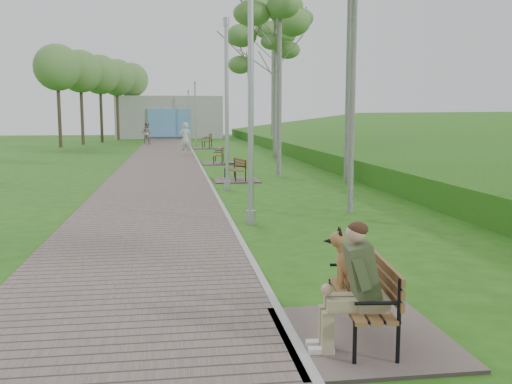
% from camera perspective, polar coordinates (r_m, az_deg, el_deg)
% --- Properties ---
extents(ground, '(120.00, 120.00, 0.00)m').
position_cam_1_polar(ground, '(6.12, 3.61, -14.37)').
color(ground, '#275412').
rests_on(ground, ground).
extents(walkway, '(3.50, 67.00, 0.04)m').
position_cam_1_polar(walkway, '(27.14, -9.43, 2.86)').
color(walkway, '#635450').
rests_on(walkway, ground).
extents(kerb, '(0.10, 67.00, 0.05)m').
position_cam_1_polar(kerb, '(27.16, -5.73, 2.94)').
color(kerb, '#999993').
rests_on(kerb, ground).
extents(embankment, '(14.00, 70.00, 1.60)m').
position_cam_1_polar(embankment, '(28.83, 19.01, 2.79)').
color(embankment, '#387E20').
rests_on(embankment, ground).
extents(building_north, '(10.00, 5.20, 4.00)m').
position_cam_1_polar(building_north, '(56.51, -8.64, 7.40)').
color(building_north, '#9E9E99').
rests_on(building_north, ground).
extents(bench_main, '(1.71, 1.90, 1.49)m').
position_cam_1_polar(bench_main, '(5.98, 10.10, -10.74)').
color(bench_main, '#635450').
rests_on(bench_main, ground).
extents(bench_second, '(1.54, 1.72, 0.95)m').
position_cam_1_polar(bench_second, '(19.88, -2.10, 1.63)').
color(bench_second, '#635450').
rests_on(bench_second, ground).
extents(bench_third, '(1.62, 1.81, 1.00)m').
position_cam_1_polar(bench_third, '(26.79, -3.76, 3.24)').
color(bench_third, '#635450').
rests_on(bench_third, ground).
extents(bench_far, '(2.03, 2.25, 1.24)m').
position_cam_1_polar(bench_far, '(39.00, -4.92, 4.73)').
color(bench_far, '#635450').
rests_on(bench_far, ground).
extents(lamp_post_near, '(0.20, 0.20, 5.21)m').
position_cam_1_polar(lamp_post_near, '(11.79, -0.52, 8.42)').
color(lamp_post_near, '#A3A6AC').
rests_on(lamp_post_near, ground).
extents(lamp_post_second, '(0.20, 0.20, 5.12)m').
position_cam_1_polar(lamp_post_second, '(17.27, -2.94, 8.07)').
color(lamp_post_second, '#A3A6AC').
rests_on(lamp_post_second, ground).
extents(lamp_post_third, '(0.18, 0.18, 4.58)m').
position_cam_1_polar(lamp_post_third, '(41.04, -6.08, 7.53)').
color(lamp_post_third, '#A3A6AC').
rests_on(lamp_post_third, ground).
extents(lamp_post_far, '(0.17, 0.17, 4.49)m').
position_cam_1_polar(lamp_post_far, '(53.05, -6.74, 7.52)').
color(lamp_post_far, '#A3A6AC').
rests_on(lamp_post_far, ground).
extents(pedestrian_near, '(0.71, 0.50, 1.85)m').
position_cam_1_polar(pedestrian_near, '(32.76, -7.04, 5.32)').
color(pedestrian_near, silver).
rests_on(pedestrian_near, ground).
extents(pedestrian_far, '(1.02, 0.91, 1.73)m').
position_cam_1_polar(pedestrian_far, '(44.64, -10.89, 5.81)').
color(pedestrian_far, '#9C9388').
rests_on(pedestrian_far, ground).
extents(birch_mid_c, '(2.49, 2.49, 7.80)m').
position_cam_1_polar(birch_mid_c, '(27.87, 2.32, 15.67)').
color(birch_mid_c, silver).
rests_on(birch_mid_c, ground).
extents(birch_far_b, '(2.25, 2.25, 7.48)m').
position_cam_1_polar(birch_far_b, '(29.47, -0.66, 14.75)').
color(birch_far_b, silver).
rests_on(birch_far_b, ground).
extents(birch_far_c, '(2.85, 2.85, 11.02)m').
position_cam_1_polar(birch_far_c, '(39.86, 1.69, 16.96)').
color(birch_far_c, silver).
rests_on(birch_far_c, ground).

